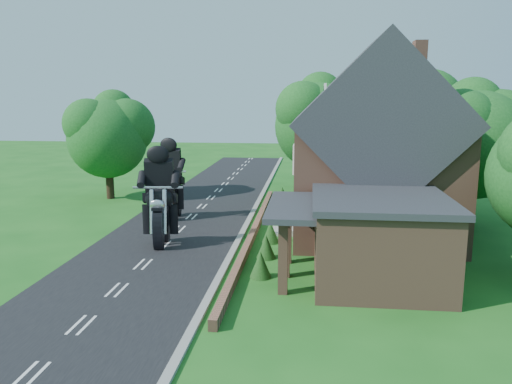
# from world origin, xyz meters

# --- Properties ---
(ground) EXTENTS (120.00, 120.00, 0.00)m
(ground) POSITION_xyz_m (0.00, 0.00, 0.00)
(ground) COLOR #195718
(ground) RESTS_ON ground
(road) EXTENTS (7.00, 80.00, 0.02)m
(road) POSITION_xyz_m (0.00, 0.00, 0.01)
(road) COLOR black
(road) RESTS_ON ground
(kerb) EXTENTS (0.30, 80.00, 0.12)m
(kerb) POSITION_xyz_m (3.65, 0.00, 0.06)
(kerb) COLOR gray
(kerb) RESTS_ON ground
(garden_wall) EXTENTS (0.30, 22.00, 0.40)m
(garden_wall) POSITION_xyz_m (4.30, 5.00, 0.20)
(garden_wall) COLOR #8B5C47
(garden_wall) RESTS_ON ground
(house) EXTENTS (9.54, 8.64, 10.24)m
(house) POSITION_xyz_m (10.49, 6.00, 4.34)
(house) COLOR #8B5C47
(house) RESTS_ON ground
(annex) EXTENTS (7.05, 5.94, 3.44)m
(annex) POSITION_xyz_m (9.87, -0.80, 1.77)
(annex) COLOR #8B5C47
(annex) RESTS_ON ground
(tree_house_right) EXTENTS (6.51, 6.00, 8.40)m
(tree_house_right) POSITION_xyz_m (16.65, 8.62, 5.19)
(tree_house_right) COLOR black
(tree_house_right) RESTS_ON ground
(tree_behind_house) EXTENTS (7.81, 7.20, 10.08)m
(tree_behind_house) POSITION_xyz_m (14.18, 16.14, 6.23)
(tree_behind_house) COLOR black
(tree_behind_house) RESTS_ON ground
(tree_behind_left) EXTENTS (6.94, 6.40, 9.16)m
(tree_behind_left) POSITION_xyz_m (8.16, 17.13, 5.73)
(tree_behind_left) COLOR black
(tree_behind_left) RESTS_ON ground
(tree_far_road) EXTENTS (6.08, 5.60, 7.84)m
(tree_far_road) POSITION_xyz_m (-6.86, 14.11, 4.84)
(tree_far_road) COLOR black
(tree_far_road) RESTS_ON ground
(shrub_a) EXTENTS (0.90, 0.90, 1.10)m
(shrub_a) POSITION_xyz_m (5.30, -1.00, 0.55)
(shrub_a) COLOR #163C13
(shrub_a) RESTS_ON ground
(shrub_b) EXTENTS (0.90, 0.90, 1.10)m
(shrub_b) POSITION_xyz_m (5.30, 1.50, 0.55)
(shrub_b) COLOR #163C13
(shrub_b) RESTS_ON ground
(shrub_c) EXTENTS (0.90, 0.90, 1.10)m
(shrub_c) POSITION_xyz_m (5.30, 4.00, 0.55)
(shrub_c) COLOR #163C13
(shrub_c) RESTS_ON ground
(shrub_d) EXTENTS (0.90, 0.90, 1.10)m
(shrub_d) POSITION_xyz_m (5.30, 9.00, 0.55)
(shrub_d) COLOR #163C13
(shrub_d) RESTS_ON ground
(shrub_e) EXTENTS (0.90, 0.90, 1.10)m
(shrub_e) POSITION_xyz_m (5.30, 11.50, 0.55)
(shrub_e) COLOR #163C13
(shrub_e) RESTS_ON ground
(shrub_f) EXTENTS (0.90, 0.90, 1.10)m
(shrub_f) POSITION_xyz_m (5.30, 14.00, 0.55)
(shrub_f) COLOR #163C13
(shrub_f) RESTS_ON ground
(motorcycle_lead) EXTENTS (0.57, 1.64, 1.49)m
(motorcycle_lead) POSITION_xyz_m (-0.00, 2.81, 0.75)
(motorcycle_lead) COLOR black
(motorcycle_lead) RESTS_ON ground
(motorcycle_follow) EXTENTS (0.60, 1.62, 1.47)m
(motorcycle_follow) POSITION_xyz_m (-1.08, 8.46, 0.74)
(motorcycle_follow) COLOR black
(motorcycle_follow) RESTS_ON ground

